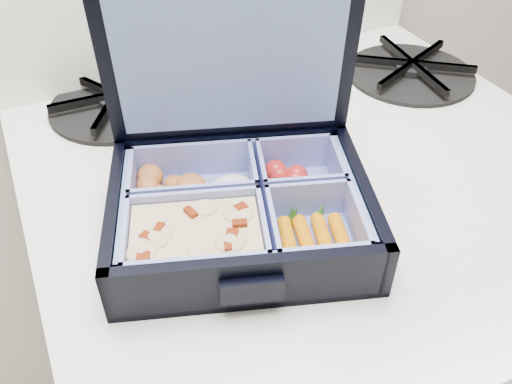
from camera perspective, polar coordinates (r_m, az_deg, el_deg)
name	(u,v)px	position (r m, az deg, el deg)	size (l,w,h in m)	color
stove	(291,374)	(0.92, 3.67, -18.62)	(0.58, 0.58, 0.88)	white
bento_box	(241,211)	(0.48, -1.62, -2.00)	(0.22, 0.17, 0.05)	black
burner_grate	(411,67)	(0.76, 16.04, 12.53)	(0.17, 0.17, 0.02)	black
burner_grate_rear	(117,101)	(0.68, -14.44, 9.28)	(0.16, 0.16, 0.02)	black
fork	(201,138)	(0.61, -5.85, 5.70)	(0.02, 0.16, 0.01)	#AFAFC7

